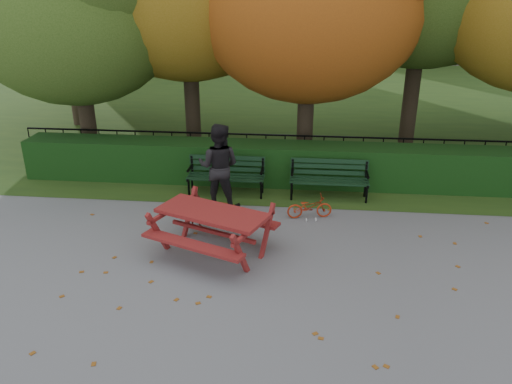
# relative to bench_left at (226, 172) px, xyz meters

# --- Properties ---
(ground) EXTENTS (90.00, 90.00, 0.00)m
(ground) POSITION_rel_bench_left_xyz_m (1.30, -3.70, -0.52)
(ground) COLOR slate
(ground) RESTS_ON ground
(grass_strip) EXTENTS (90.00, 90.00, 0.00)m
(grass_strip) POSITION_rel_bench_left_xyz_m (1.30, 10.30, -0.51)
(grass_strip) COLOR #213B14
(grass_strip) RESTS_ON ground
(hedge) EXTENTS (13.00, 0.90, 1.00)m
(hedge) POSITION_rel_bench_left_xyz_m (1.30, 0.80, -0.02)
(hedge) COLOR black
(hedge) RESTS_ON ground
(iron_fence) EXTENTS (14.00, 0.04, 1.02)m
(iron_fence) POSITION_rel_bench_left_xyz_m (1.30, 1.60, 0.02)
(iron_fence) COLOR black
(iron_fence) RESTS_ON ground
(bench_left) EXTENTS (1.80, 0.57, 0.88)m
(bench_left) POSITION_rel_bench_left_xyz_m (0.00, 0.00, 0.00)
(bench_left) COLOR black
(bench_left) RESTS_ON ground
(bench_right) EXTENTS (1.80, 0.57, 0.88)m
(bench_right) POSITION_rel_bench_left_xyz_m (2.40, 0.00, 0.00)
(bench_right) COLOR black
(bench_right) RESTS_ON ground
(picnic_table) EXTENTS (2.44, 2.23, 0.97)m
(picnic_table) POSITION_rel_bench_left_xyz_m (0.20, -2.88, 0.14)
(picnic_table) COLOR maroon
(picnic_table) RESTS_ON ground
(leaf_pile) EXTENTS (1.33, 1.06, 0.08)m
(leaf_pile) POSITION_rel_bench_left_xyz_m (-0.06, -1.07, -0.48)
(leaf_pile) COLOR #6A3110
(leaf_pile) RESTS_ON ground
(leaf_scatter) EXTENTS (9.00, 5.70, 0.01)m
(leaf_scatter) POSITION_rel_bench_left_xyz_m (1.30, -3.40, -0.51)
(leaf_scatter) COLOR #6A3110
(leaf_scatter) RESTS_ON ground
(child) EXTENTS (0.32, 0.21, 0.87)m
(child) POSITION_rel_bench_left_xyz_m (-0.35, -1.83, -0.08)
(child) COLOR #3D1913
(child) RESTS_ON ground
(adult) EXTENTS (1.00, 0.82, 1.91)m
(adult) POSITION_rel_bench_left_xyz_m (-0.03, -0.80, 0.43)
(adult) COLOR black
(adult) RESTS_ON ground
(bicycle) EXTENTS (1.00, 0.52, 0.50)m
(bicycle) POSITION_rel_bench_left_xyz_m (1.96, -1.18, -0.27)
(bicycle) COLOR #A9290F
(bicycle) RESTS_ON ground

